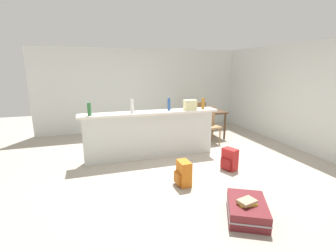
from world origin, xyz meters
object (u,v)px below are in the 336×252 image
at_px(bottle_blue, 169,104).
at_px(backpack_orange, 183,174).
at_px(bottle_white, 132,106).
at_px(bottle_amber, 203,103).
at_px(book_stack, 247,202).
at_px(grocery_bag, 190,105).
at_px(suitcase_flat_maroon, 247,209).
at_px(dining_chair_far_side, 198,115).
at_px(bottle_green, 89,109).
at_px(backpack_red, 229,160).
at_px(dining_chair_near_partition, 210,123).
at_px(dining_table, 204,114).

xyz_separation_m(bottle_blue, backpack_orange, (-0.22, -1.45, -0.95)).
distance_m(bottle_white, bottle_amber, 1.60).
bearing_deg(book_stack, grocery_bag, 84.22).
xyz_separation_m(bottle_blue, bottle_amber, (0.79, -0.04, -0.01)).
relative_size(bottle_amber, suitcase_flat_maroon, 0.28).
xyz_separation_m(bottle_blue, dining_chair_far_side, (1.46, 1.65, -0.64)).
bearing_deg(suitcase_flat_maroon, backpack_orange, 113.31).
bearing_deg(bottle_blue, book_stack, -85.46).
distance_m(bottle_green, backpack_orange, 2.19).
height_order(dining_chair_far_side, backpack_red, dining_chair_far_side).
relative_size(bottle_blue, backpack_orange, 0.63).
distance_m(dining_chair_near_partition, book_stack, 3.40).
distance_m(bottle_amber, backpack_orange, 1.98).
xyz_separation_m(bottle_blue, backpack_red, (0.86, -1.13, -0.95)).
distance_m(dining_chair_far_side, book_stack, 4.43).
bearing_deg(bottle_blue, suitcase_flat_maroon, -84.30).
height_order(bottle_blue, dining_table, bottle_blue).
bearing_deg(bottle_blue, dining_chair_near_partition, 24.39).
distance_m(bottle_amber, backpack_red, 1.44).
bearing_deg(bottle_white, bottle_amber, 1.01).
xyz_separation_m(bottle_blue, book_stack, (0.21, -2.59, -0.90)).
bearing_deg(dining_chair_near_partition, suitcase_flat_maroon, -108.79).
relative_size(suitcase_flat_maroon, backpack_red, 2.11).
distance_m(bottle_amber, suitcase_flat_maroon, 2.77).
relative_size(bottle_white, bottle_amber, 1.14).
bearing_deg(dining_table, suitcase_flat_maroon, -107.30).
bearing_deg(grocery_bag, dining_chair_far_side, 60.01).
distance_m(bottle_white, bottle_blue, 0.82).
bearing_deg(book_stack, dining_chair_far_side, 73.54).
bearing_deg(backpack_red, bottle_white, 147.59).
height_order(bottle_green, grocery_bag, bottle_green).
xyz_separation_m(dining_table, backpack_red, (-0.54, -2.26, -0.44)).
bearing_deg(grocery_bag, bottle_green, -179.94).
height_order(bottle_white, dining_table, bottle_white).
height_order(grocery_bag, book_stack, grocery_bag).
distance_m(bottle_amber, dining_table, 1.41).
xyz_separation_m(dining_table, book_stack, (-1.19, -3.73, -0.39)).
bearing_deg(bottle_amber, grocery_bag, -172.50).
distance_m(bottle_green, bottle_blue, 1.65).
height_order(bottle_white, backpack_orange, bottle_white).
relative_size(dining_table, dining_chair_far_side, 1.18).
relative_size(bottle_green, dining_chair_near_partition, 0.27).
xyz_separation_m(dining_chair_far_side, suitcase_flat_maroon, (-1.21, -4.19, -0.41)).
bearing_deg(dining_chair_near_partition, grocery_bag, -141.65).
bearing_deg(grocery_bag, suitcase_flat_maroon, -94.78).
distance_m(grocery_bag, book_stack, 2.67).
relative_size(dining_chair_far_side, backpack_red, 2.21).
bearing_deg(suitcase_flat_maroon, dining_chair_near_partition, 71.21).
bearing_deg(bottle_green, dining_chair_far_side, 29.17).
relative_size(bottle_green, book_stack, 1.00).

